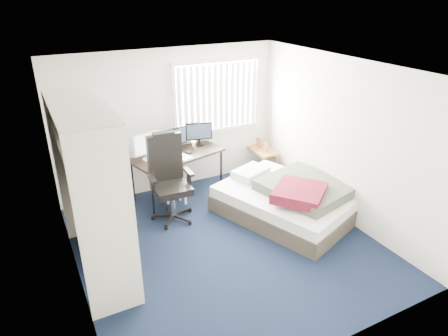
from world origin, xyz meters
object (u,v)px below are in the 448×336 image
desk (177,152)px  office_chair (170,187)px  nightstand (261,152)px  bed (289,199)px

desk → office_chair: size_ratio=1.24×
desk → nightstand: (1.79, 0.09, -0.36)m
bed → nightstand: bearing=73.4°
desk → bed: desk is taller
desk → office_chair: bearing=-120.2°
nightstand → bed: nightstand is taller
nightstand → bed: (-0.47, -1.59, -0.16)m
bed → desk: bearing=131.2°
desk → bed: size_ratio=0.70×
office_chair → bed: (1.70, -0.83, -0.25)m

